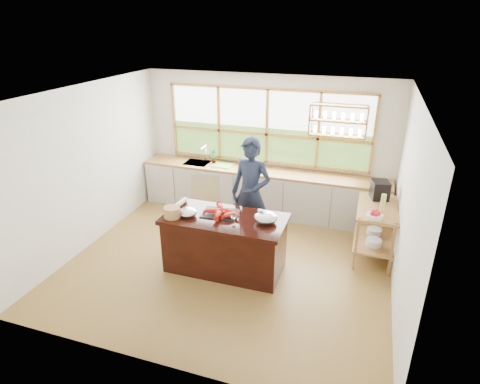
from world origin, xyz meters
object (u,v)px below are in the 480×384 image
at_px(cook, 251,194).
at_px(island, 225,243).
at_px(espresso_machine, 380,190).
at_px(wicker_basket, 172,212).

bearing_deg(cook, island, -90.49).
height_order(island, espresso_machine, espresso_machine).
bearing_deg(wicker_basket, espresso_machine, 29.82).
height_order(espresso_machine, wicker_basket, espresso_machine).
xyz_separation_m(cook, wicker_basket, (-0.91, -1.07, 0.02)).
distance_m(espresso_machine, wicker_basket, 3.39).
height_order(island, wicker_basket, wicker_basket).
bearing_deg(island, wicker_basket, -162.64).
bearing_deg(wicker_basket, cook, 49.78).
height_order(cook, wicker_basket, cook).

